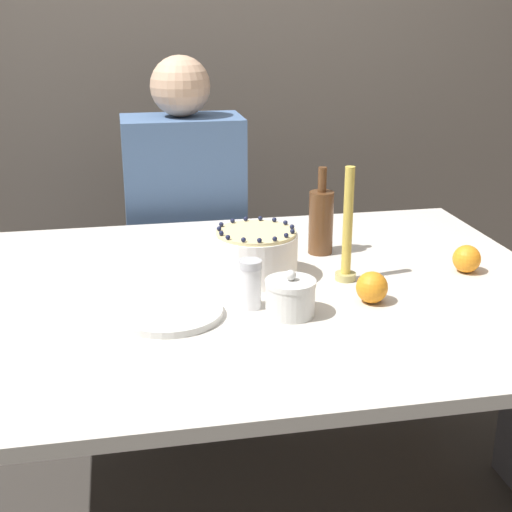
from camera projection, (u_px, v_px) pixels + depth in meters
The scene contains 11 objects.
wall_behind at pixel (172, 25), 2.83m from camera, with size 8.00×0.05×2.60m.
dining_table at pixel (230, 321), 1.76m from camera, with size 1.64×1.17×0.72m.
cake at pixel (256, 254), 1.78m from camera, with size 0.21×0.21×0.14m.
sugar_bowl at pixel (290, 297), 1.58m from camera, with size 0.11×0.11×0.11m.
sugar_shaker at pixel (250, 284), 1.61m from camera, with size 0.05×0.05×0.11m.
plate_stack at pixel (169, 313), 1.58m from camera, with size 0.24×0.24×0.02m.
candle at pixel (347, 235), 1.75m from camera, with size 0.05×0.05×0.29m.
bottle at pixel (321, 221), 1.95m from camera, with size 0.07×0.07×0.24m.
orange_fruit_0 at pixel (467, 259), 1.83m from camera, with size 0.07×0.07×0.07m.
orange_fruit_1 at pixel (372, 287), 1.64m from camera, with size 0.07×0.07×0.07m.
person_man_blue_shirt at pixel (186, 258), 2.52m from camera, with size 0.40×0.34×1.22m.
Camera 1 is at (-0.24, -1.59, 1.38)m, focal length 50.00 mm.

